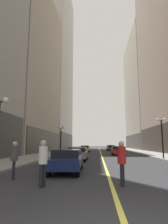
# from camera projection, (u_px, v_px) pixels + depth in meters

# --- Properties ---
(ground_plane) EXTENTS (200.00, 200.00, 0.00)m
(ground_plane) POSITION_uv_depth(u_px,v_px,m) (100.00, 152.00, 37.56)
(ground_plane) COLOR #2D2D30
(sidewalk_left) EXTENTS (4.50, 78.00, 0.15)m
(sidewalk_left) POSITION_uv_depth(u_px,v_px,m) (59.00, 152.00, 38.13)
(sidewalk_left) COLOR gray
(sidewalk_left) RESTS_ON ground
(sidewalk_right) EXTENTS (4.50, 78.00, 0.15)m
(sidewalk_right) POSITION_uv_depth(u_px,v_px,m) (144.00, 152.00, 37.01)
(sidewalk_right) COLOR gray
(sidewalk_right) RESTS_ON ground
(lane_centre_stripe) EXTENTS (0.16, 70.00, 0.01)m
(lane_centre_stripe) POSITION_uv_depth(u_px,v_px,m) (100.00, 152.00, 37.56)
(lane_centre_stripe) COLOR #E5D64C
(lane_centre_stripe) RESTS_ON ground
(building_left_mid) EXTENTS (14.73, 24.00, 35.14)m
(building_left_mid) POSITION_uv_depth(u_px,v_px,m) (16.00, 68.00, 41.12)
(building_left_mid) COLOR #B7AD99
(building_left_mid) RESTS_ON ground
(building_left_far) EXTENTS (10.36, 26.00, 59.53)m
(building_left_far) POSITION_uv_depth(u_px,v_px,m) (54.00, 63.00, 68.04)
(building_left_far) COLOR #A8A399
(building_left_far) RESTS_ON ground
(building_right_far) EXTENTS (11.35, 26.00, 37.23)m
(building_right_far) POSITION_uv_depth(u_px,v_px,m) (147.00, 92.00, 64.08)
(building_right_far) COLOR #B7AD99
(building_right_far) RESTS_ON ground
(car_navy) EXTENTS (1.93, 4.85, 1.32)m
(car_navy) POSITION_uv_depth(u_px,v_px,m) (67.00, 159.00, 11.79)
(car_navy) COLOR #141E4C
(car_navy) RESTS_ON ground
(car_grey) EXTENTS (1.94, 4.51, 1.32)m
(car_grey) POSITION_uv_depth(u_px,v_px,m) (78.00, 153.00, 19.52)
(car_grey) COLOR slate
(car_grey) RESTS_ON ground
(car_red) EXTENTS (1.97, 4.39, 1.32)m
(car_red) POSITION_uv_depth(u_px,v_px,m) (117.00, 150.00, 29.24)
(car_red) COLOR #B21919
(car_red) RESTS_ON ground
(car_yellow) EXTENTS (1.83, 4.77, 1.32)m
(car_yellow) POSITION_uv_depth(u_px,v_px,m) (85.00, 149.00, 38.93)
(car_yellow) COLOR yellow
(car_yellow) RESTS_ON ground
(car_green) EXTENTS (1.83, 4.23, 1.32)m
(car_green) POSITION_uv_depth(u_px,v_px,m) (111.00, 148.00, 46.86)
(car_green) COLOR #196038
(car_green) RESTS_ON ground
(car_maroon) EXTENTS (1.88, 4.69, 1.32)m
(car_maroon) POSITION_uv_depth(u_px,v_px,m) (110.00, 147.00, 54.04)
(car_maroon) COLOR maroon
(car_maroon) RESTS_ON ground
(pedestrian_with_orange_bag) EXTENTS (0.44, 0.44, 1.78)m
(pedestrian_with_orange_bag) POSITION_uv_depth(u_px,v_px,m) (14.00, 157.00, 9.26)
(pedestrian_with_orange_bag) COLOR black
(pedestrian_with_orange_bag) RESTS_ON ground
(pedestrian_in_red_jacket) EXTENTS (0.37, 0.37, 1.78)m
(pedestrian_in_red_jacket) POSITION_uv_depth(u_px,v_px,m) (122.00, 159.00, 7.84)
(pedestrian_in_red_jacket) COLOR black
(pedestrian_in_red_jacket) RESTS_ON ground
(pedestrian_in_white_shirt) EXTENTS (0.47, 0.47, 1.81)m
(pedestrian_in_white_shirt) POSITION_uv_depth(u_px,v_px,m) (43.00, 159.00, 7.64)
(pedestrian_in_white_shirt) COLOR black
(pedestrian_in_white_shirt) RESTS_ON ground
(street_lamp_left_far) EXTENTS (1.06, 0.36, 4.43)m
(street_lamp_left_far) POSITION_uv_depth(u_px,v_px,m) (61.00, 134.00, 31.03)
(street_lamp_left_far) COLOR black
(street_lamp_left_far) RESTS_ON ground
(street_lamp_right_mid) EXTENTS (1.06, 0.36, 4.43)m
(street_lamp_right_mid) POSITION_uv_depth(u_px,v_px,m) (162.00, 129.00, 20.89)
(street_lamp_right_mid) COLOR black
(street_lamp_right_mid) RESTS_ON ground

